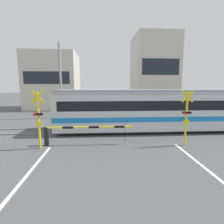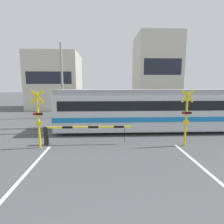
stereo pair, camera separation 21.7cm
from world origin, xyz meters
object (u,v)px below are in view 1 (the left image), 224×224
(crossing_barrier_far, at_px, (135,113))
(crossing_signal_left, at_px, (39,117))
(crossing_barrier_near, at_px, (72,131))
(crossing_signal_right, at_px, (186,115))
(pedestrian, at_px, (112,106))
(commuter_train, at_px, (180,108))

(crossing_barrier_far, height_order, crossing_signal_left, crossing_signal_left)
(crossing_barrier_near, distance_m, crossing_signal_right, 6.31)
(crossing_barrier_near, xyz_separation_m, crossing_barrier_far, (4.60, 5.79, 0.00))
(crossing_signal_left, relative_size, crossing_signal_right, 1.00)
(crossing_signal_right, bearing_deg, pedestrian, 109.09)
(commuter_train, relative_size, crossing_barrier_far, 3.70)
(crossing_signal_left, height_order, crossing_signal_right, same)
(commuter_train, xyz_separation_m, crossing_signal_left, (-9.06, -3.43, 0.08))
(crossing_barrier_near, height_order, crossing_signal_right, crossing_signal_right)
(crossing_barrier_near, bearing_deg, pedestrian, 73.30)
(crossing_barrier_far, relative_size, pedestrian, 2.72)
(commuter_train, bearing_deg, crossing_signal_right, -109.21)
(crossing_barrier_far, distance_m, crossing_signal_left, 8.85)
(crossing_signal_left, xyz_separation_m, crossing_signal_right, (7.86, 0.00, 0.00))
(crossing_barrier_near, distance_m, pedestrian, 9.82)
(crossing_barrier_near, xyz_separation_m, crossing_signal_left, (-1.63, -0.44, 0.90))
(crossing_barrier_far, height_order, pedestrian, pedestrian)
(crossing_signal_left, bearing_deg, pedestrian, 65.65)
(crossing_barrier_far, xyz_separation_m, crossing_signal_right, (1.63, -6.23, 0.90))
(crossing_barrier_far, bearing_deg, crossing_signal_right, -75.32)
(crossing_barrier_near, relative_size, crossing_signal_right, 1.58)
(pedestrian, bearing_deg, crossing_barrier_far, -63.85)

